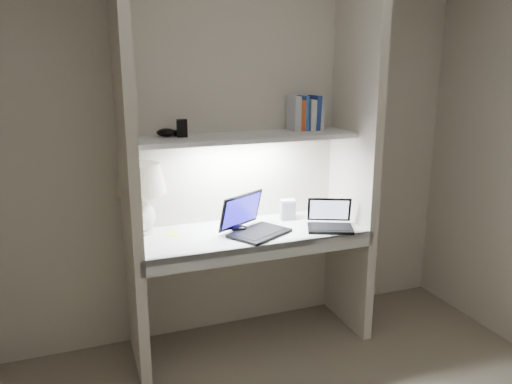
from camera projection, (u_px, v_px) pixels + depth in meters
name	position (u px, v px, depth m)	size (l,w,h in m)	color
back_wall	(236.00, 149.00, 3.28)	(3.20, 0.01, 2.50)	beige
alcove_panel_left	(128.00, 164.00, 2.78)	(0.06, 0.55, 2.50)	beige
alcove_panel_right	(355.00, 149.00, 3.28)	(0.06, 0.55, 2.50)	beige
desk	(251.00, 233.00, 3.16)	(1.40, 0.55, 0.04)	white
desk_apron	(266.00, 252.00, 2.93)	(1.46, 0.03, 0.10)	silver
shelf	(245.00, 137.00, 3.09)	(1.40, 0.36, 0.03)	silver
strip_light	(245.00, 141.00, 3.10)	(0.60, 0.04, 0.01)	white
table_lamp	(142.00, 187.00, 3.02)	(0.30, 0.30, 0.44)	white
laptop_main	(253.00, 224.00, 3.10)	(0.46, 0.44, 0.24)	black
laptop_netbook	(330.00, 221.00, 3.20)	(0.36, 0.34, 0.18)	black
speaker	(288.00, 210.00, 3.36)	(0.10, 0.07, 0.14)	silver
mouse	(239.00, 229.00, 3.13)	(0.11, 0.07, 0.04)	black
cable_coil	(233.00, 225.00, 3.23)	(0.10, 0.10, 0.01)	black
sticky_note	(172.00, 234.00, 3.08)	(0.07, 0.07, 0.00)	#E9FF35
book_row	(305.00, 114.00, 3.30)	(0.21, 0.15, 0.23)	silver
shelf_box	(182.00, 128.00, 2.99)	(0.06, 0.04, 0.11)	black
shelf_gadget	(166.00, 132.00, 3.00)	(0.12, 0.08, 0.05)	black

